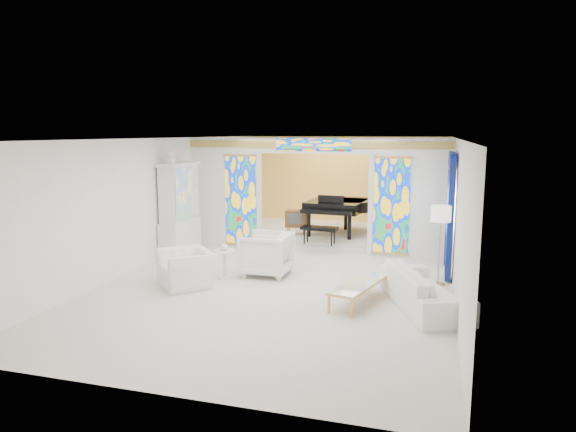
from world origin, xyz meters
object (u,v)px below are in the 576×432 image
(armchair_left, at_px, (186,268))
(sofa, at_px, (424,289))
(tv_console, at_px, (296,219))
(coffee_table, at_px, (359,284))
(armchair_right, at_px, (266,254))
(china_cabinet, at_px, (179,210))
(grand_piano, at_px, (342,206))

(armchair_left, height_order, sofa, armchair_left)
(armchair_left, xyz_separation_m, sofa, (4.75, -0.03, -0.02))
(armchair_left, height_order, tv_console, tv_console)
(armchair_left, height_order, coffee_table, armchair_left)
(armchair_right, height_order, tv_console, armchair_right)
(china_cabinet, relative_size, tv_console, 3.85)
(coffee_table, distance_m, grand_piano, 5.84)
(china_cabinet, xyz_separation_m, armchair_right, (2.75, -1.21, -0.69))
(tv_console, bearing_deg, china_cabinet, -139.52)
(armchair_left, bearing_deg, grand_piano, 113.68)
(tv_console, bearing_deg, grand_piano, 15.52)
(sofa, relative_size, grand_piano, 0.79)
(armchair_left, bearing_deg, china_cabinet, 165.94)
(coffee_table, height_order, grand_piano, grand_piano)
(china_cabinet, relative_size, armchair_left, 2.41)
(china_cabinet, bearing_deg, armchair_right, -23.72)
(grand_piano, distance_m, tv_console, 1.41)
(china_cabinet, xyz_separation_m, armchair_left, (1.42, -2.44, -0.80))
(china_cabinet, bearing_deg, tv_console, 47.15)
(china_cabinet, distance_m, armchair_left, 2.93)
(armchair_left, bearing_deg, coffee_table, 44.20)
(china_cabinet, bearing_deg, armchair_left, -59.86)
(armchair_left, relative_size, tv_console, 1.60)
(armchair_right, bearing_deg, tv_console, -174.29)
(grand_piano, height_order, tv_console, grand_piano)
(sofa, bearing_deg, china_cabinet, 46.28)
(china_cabinet, height_order, tv_console, china_cabinet)
(china_cabinet, bearing_deg, sofa, -21.81)
(sofa, bearing_deg, tv_console, 14.71)
(china_cabinet, distance_m, grand_piano, 4.82)
(armchair_left, xyz_separation_m, armchair_right, (1.33, 1.23, 0.11))
(armchair_left, relative_size, coffee_table, 0.62)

